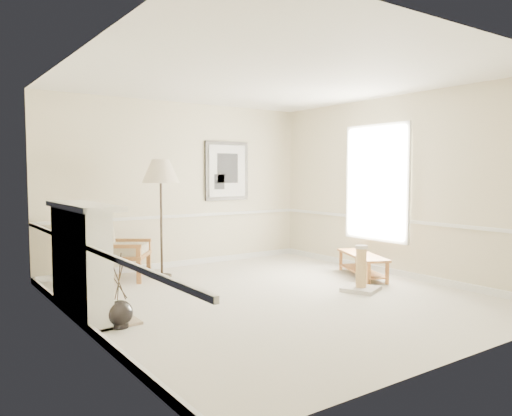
{
  "coord_description": "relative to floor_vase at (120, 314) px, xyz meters",
  "views": [
    {
      "loc": [
        -3.97,
        -5.26,
        1.66
      ],
      "look_at": [
        0.2,
        0.7,
        1.15
      ],
      "focal_mm": 35.0,
      "sensor_mm": 36.0,
      "label": 1
    }
  ],
  "objects": [
    {
      "name": "room",
      "position": [
        2.29,
        0.19,
        1.72
      ],
      "size": [
        5.04,
        5.54,
        2.92
      ],
      "color": "beige",
      "rests_on": "ground"
    },
    {
      "name": "bench",
      "position": [
        4.11,
        0.35,
        0.1
      ],
      "size": [
        0.88,
        1.33,
        0.37
      ],
      "rotation": [
        0.0,
        0.0,
        -0.42
      ],
      "color": "#AD7838",
      "rests_on": "ground"
    },
    {
      "name": "scratching_post",
      "position": [
        3.36,
        -0.32,
        0.05
      ],
      "size": [
        0.59,
        0.59,
        0.65
      ],
      "rotation": [
        0.0,
        0.0,
        0.39
      ],
      "color": "beige",
      "rests_on": "ground"
    },
    {
      "name": "floor_lamp",
      "position": [
        1.47,
        2.18,
        1.49
      ],
      "size": [
        0.76,
        0.76,
        1.88
      ],
      "rotation": [
        0.0,
        0.0,
        0.37
      ],
      "color": "black",
      "rests_on": "ground"
    },
    {
      "name": "ground",
      "position": [
        2.15,
        0.12,
        -0.15
      ],
      "size": [
        5.5,
        5.5,
        0.0
      ],
      "primitive_type": "plane",
      "color": "silver",
      "rests_on": "ground"
    },
    {
      "name": "floor_vase",
      "position": [
        0.0,
        0.0,
        0.0
      ],
      "size": [
        0.28,
        0.28,
        0.82
      ],
      "rotation": [
        0.0,
        0.0,
        0.29
      ],
      "color": "black",
      "rests_on": "ground"
    },
    {
      "name": "armchair",
      "position": [
        0.8,
        2.45,
        0.4
      ],
      "size": [
        1.11,
        1.1,
        1.02
      ],
      "rotation": [
        0.0,
        0.0,
        0.96
      ],
      "color": "#AD7838",
      "rests_on": "ground"
    },
    {
      "name": "fireplace",
      "position": [
        -0.19,
        0.72,
        0.49
      ],
      "size": [
        0.64,
        1.64,
        1.31
      ],
      "color": "white",
      "rests_on": "ground"
    }
  ]
}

